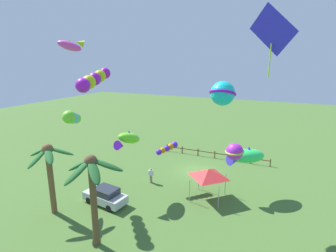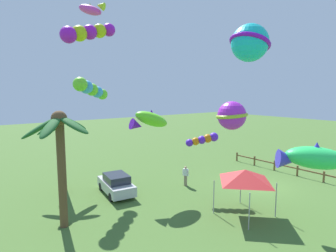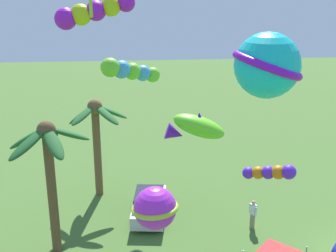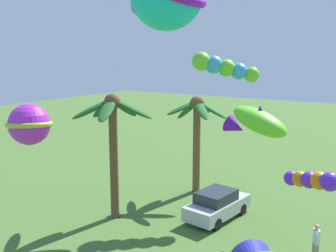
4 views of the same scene
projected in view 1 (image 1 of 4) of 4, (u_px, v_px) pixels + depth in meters
name	position (u px, v px, depth m)	size (l,w,h in m)	color
ground_plane	(197.00, 172.00, 29.78)	(120.00, 120.00, 0.00)	#476B2D
palm_tree_0	(49.00, 163.00, 20.77)	(3.67, 3.63, 5.95)	brown
palm_tree_1	(92.00, 179.00, 16.85)	(3.97, 3.86, 6.48)	brown
rail_fence	(215.00, 154.00, 33.87)	(13.59, 0.12, 0.95)	brown
parked_car_0	(105.00, 196.00, 22.98)	(4.09, 2.20, 1.51)	#BCBCC1
spectator_0	(151.00, 175.00, 26.94)	(0.52, 0.35, 1.59)	gray
festival_tent	(209.00, 173.00, 23.50)	(2.86, 2.86, 2.85)	#9E9EA3
kite_fish_0	(128.00, 139.00, 23.45)	(1.66, 3.23, 1.79)	#64E124
kite_tube_1	(72.00, 118.00, 21.42)	(2.46, 3.24, 1.66)	#6AD72B
kite_fish_2	(71.00, 45.00, 20.01)	(2.05, 1.90, 1.14)	#DC40B0
kite_diamond_3	(273.00, 31.00, 13.40)	(2.44, 1.20, 3.71)	#2824C3
kite_tube_4	(93.00, 80.00, 17.78)	(1.09, 3.46, 1.53)	purple
kite_ball_5	(223.00, 93.00, 19.62)	(2.03, 1.99, 1.83)	#15C4CA
kite_fish_6	(246.00, 156.00, 23.78)	(3.62, 3.71, 1.65)	#2CE362
kite_ball_7	(235.00, 152.00, 16.87)	(1.72, 1.72, 1.10)	#B027CE
kite_tube_8	(168.00, 148.00, 25.48)	(1.58, 2.14, 1.02)	#5522DD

